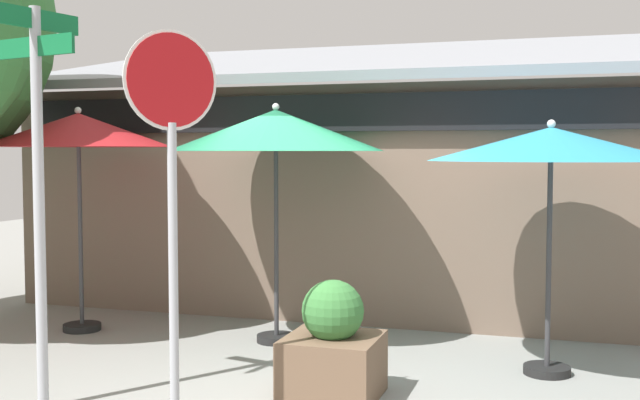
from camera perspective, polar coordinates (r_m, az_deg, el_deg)
The scene contains 8 objects.
ground_plane at distance 7.43m, azimuth -1.69°, elevation -13.39°, with size 28.00×28.00×0.10m, color gray.
cafe_building at distance 11.64m, azimuth 3.28°, elevation 0.84°, with size 9.15×5.14×4.03m.
street_sign_post at distance 6.71m, azimuth -19.99°, elevation 2.30°, with size 0.86×0.91×3.28m.
stop_sign at distance 5.82m, azimuth -10.80°, elevation 3.08°, with size 0.45×0.60×3.01m.
patio_umbrella_crimson_left at distance 9.53m, azimuth -17.29°, elevation 4.79°, with size 2.17×2.17×2.64m.
patio_umbrella_forest_green_center at distance 8.56m, azimuth -3.26°, elevation 5.01°, with size 2.37×2.37×2.65m.
patio_umbrella_teal_right at distance 7.59m, azimuth 16.57°, elevation 3.79°, with size 2.30×2.30×2.42m.
sidewalk_planter at distance 6.79m, azimuth 0.94°, elevation -10.89°, with size 0.79×0.79×1.02m.
Camera 1 is at (2.34, -6.71, 2.11)m, focal length 43.66 mm.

